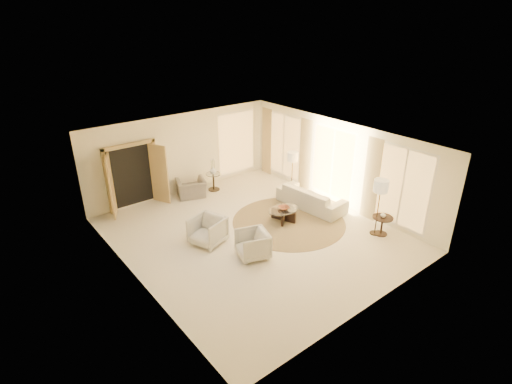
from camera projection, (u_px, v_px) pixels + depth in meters
room at (254, 191)px, 11.00m from camera, size 7.04×8.04×2.83m
windows_right at (335, 164)px, 13.05m from camera, size 0.10×6.40×2.40m
window_back_corner at (237, 143)px, 15.14m from camera, size 1.70×0.10×2.40m
curtains_right at (313, 159)px, 13.68m from camera, size 0.06×5.20×2.60m
french_doors at (134, 177)px, 12.78m from camera, size 1.95×0.66×2.16m
area_rug at (289, 222)px, 12.28m from camera, size 4.23×4.23×0.01m
sofa at (311, 197)px, 13.07m from camera, size 1.12×2.41×0.68m
armchair_left at (208, 229)px, 10.99m from camera, size 1.01×1.05×0.86m
armchair_right at (253, 243)px, 10.39m from camera, size 0.94×0.97×0.80m
accent_chair at (191, 185)px, 13.78m from camera, size 1.11×0.91×0.84m
coffee_table at (284, 213)px, 12.24m from camera, size 1.29×1.29×0.40m
end_table at (382, 222)px, 11.44m from camera, size 0.59×0.59×0.56m
side_table at (214, 180)px, 14.32m from camera, size 0.54×0.54×0.63m
floor_lamp_near at (293, 158)px, 13.66m from camera, size 0.37×0.37×1.54m
floor_lamp_far at (381, 188)px, 11.03m from camera, size 0.41×0.41×1.69m
bowl at (284, 208)px, 12.16m from camera, size 0.41×0.41×0.08m
end_vase at (383, 215)px, 11.34m from camera, size 0.19×0.19×0.16m
side_vase at (213, 170)px, 14.16m from camera, size 0.32×0.32×0.27m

